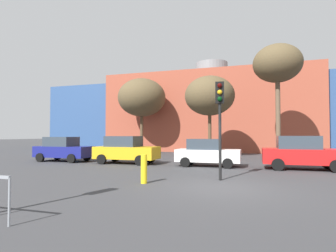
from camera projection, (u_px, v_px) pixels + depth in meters
ground_plane at (219, 187)px, 9.83m from camera, size 200.00×200.00×0.00m
building_backdrop at (212, 115)px, 34.78m from camera, size 40.90×11.85×11.06m
parked_car_0 at (63, 149)px, 19.49m from camera, size 4.01×1.97×1.74m
parked_car_1 at (126, 150)px, 18.01m from camera, size 4.16×2.04×1.80m
parked_car_2 at (207, 153)px, 16.40m from camera, size 3.79×1.86×1.64m
parked_car_3 at (302, 153)px, 14.85m from camera, size 4.22×2.07×1.83m
traffic_light_island at (220, 108)px, 11.38m from camera, size 0.39×0.38×4.10m
bare_tree_0 at (142, 98)px, 28.68m from camera, size 4.99×4.99×7.80m
bare_tree_1 at (277, 64)px, 21.48m from camera, size 3.75×3.75×9.01m
bare_tree_2 at (210, 96)px, 23.18m from camera, size 4.21×4.21×6.89m
bollard_yellow_0 at (144, 169)px, 10.60m from camera, size 0.24×0.24×1.12m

